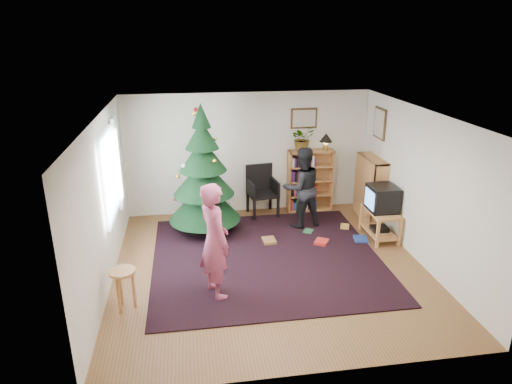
{
  "coord_description": "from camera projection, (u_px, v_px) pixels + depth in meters",
  "views": [
    {
      "loc": [
        -1.23,
        -6.52,
        3.72
      ],
      "look_at": [
        -0.13,
        0.59,
        1.1
      ],
      "focal_mm": 32.0,
      "sensor_mm": 36.0,
      "label": 1
    }
  ],
  "objects": [
    {
      "name": "picture_back",
      "position": [
        304.0,
        118.0,
        9.3
      ],
      "size": [
        0.55,
        0.03,
        0.42
      ],
      "color": "#4C3319",
      "rests_on": "wall_back"
    },
    {
      "name": "christmas_tree",
      "position": [
        204.0,
        181.0,
        8.44
      ],
      "size": [
        1.36,
        1.36,
        2.46
      ],
      "rotation": [
        0.0,
        0.0,
        0.06
      ],
      "color": "#3F2816",
      "rests_on": "rug"
    },
    {
      "name": "tv_stand",
      "position": [
        380.0,
        221.0,
        8.43
      ],
      "size": [
        0.48,
        0.86,
        0.55
      ],
      "color": "#C68147",
      "rests_on": "floor"
    },
    {
      "name": "picture_right",
      "position": [
        380.0,
        123.0,
        8.81
      ],
      "size": [
        0.03,
        0.5,
        0.6
      ],
      "color": "#4C3319",
      "rests_on": "wall_right"
    },
    {
      "name": "crt_tv",
      "position": [
        382.0,
        198.0,
        8.27
      ],
      "size": [
        0.49,
        0.53,
        0.46
      ],
      "color": "black",
      "rests_on": "tv_stand"
    },
    {
      "name": "wall_right",
      "position": [
        421.0,
        187.0,
        7.43
      ],
      "size": [
        0.02,
        5.0,
        2.5
      ],
      "primitive_type": "cube",
      "color": "silver",
      "rests_on": "floor"
    },
    {
      "name": "wall_back",
      "position": [
        248.0,
        153.0,
        9.4
      ],
      "size": [
        5.0,
        0.02,
        2.5
      ],
      "primitive_type": "cube",
      "color": "silver",
      "rests_on": "floor"
    },
    {
      "name": "curtain",
      "position": [
        118.0,
        163.0,
        7.85
      ],
      "size": [
        0.06,
        0.35,
        1.6
      ],
      "primitive_type": "cube",
      "color": "silver",
      "rests_on": "wall_left"
    },
    {
      "name": "bookshelf_back",
      "position": [
        310.0,
        180.0,
        9.63
      ],
      "size": [
        0.95,
        0.3,
        1.3
      ],
      "color": "#C68147",
      "rests_on": "floor"
    },
    {
      "name": "wall_front",
      "position": [
        314.0,
        278.0,
        4.75
      ],
      "size": [
        5.0,
        0.02,
        2.5
      ],
      "primitive_type": "cube",
      "color": "silver",
      "rests_on": "floor"
    },
    {
      "name": "window_pane",
      "position": [
        110.0,
        176.0,
        7.19
      ],
      "size": [
        0.04,
        1.2,
        1.4
      ],
      "primitive_type": "cube",
      "color": "silver",
      "rests_on": "wall_left"
    },
    {
      "name": "person_standing",
      "position": [
        214.0,
        241.0,
        6.44
      ],
      "size": [
        0.62,
        0.74,
        1.73
      ],
      "primitive_type": "imported",
      "rotation": [
        0.0,
        0.0,
        1.95
      ],
      "color": "#A94363",
      "rests_on": "rug"
    },
    {
      "name": "ceiling",
      "position": [
        271.0,
        115.0,
        6.65
      ],
      "size": [
        5.0,
        5.0,
        0.0
      ],
      "primitive_type": "plane",
      "rotation": [
        3.14,
        0.0,
        0.0
      ],
      "color": "white",
      "rests_on": "wall_back"
    },
    {
      "name": "floor_clutter",
      "position": [
        321.0,
        236.0,
        8.51
      ],
      "size": [
        1.88,
        0.77,
        0.08
      ],
      "color": "#A51E19",
      "rests_on": "rug"
    },
    {
      "name": "armchair",
      "position": [
        262.0,
        188.0,
        9.47
      ],
      "size": [
        0.64,
        0.64,
        1.03
      ],
      "rotation": [
        0.0,
        0.0,
        0.14
      ],
      "color": "black",
      "rests_on": "rug"
    },
    {
      "name": "floor",
      "position": [
        269.0,
        266.0,
        7.5
      ],
      "size": [
        5.0,
        5.0,
        0.0
      ],
      "primitive_type": "plane",
      "color": "brown",
      "rests_on": "ground"
    },
    {
      "name": "stool",
      "position": [
        123.0,
        279.0,
        6.24
      ],
      "size": [
        0.36,
        0.36,
        0.6
      ],
      "color": "#C68147",
      "rests_on": "floor"
    },
    {
      "name": "potted_plant",
      "position": [
        302.0,
        138.0,
        9.3
      ],
      "size": [
        0.58,
        0.54,
        0.53
      ],
      "primitive_type": "imported",
      "rotation": [
        0.0,
        0.0,
        0.3
      ],
      "color": "gray",
      "rests_on": "bookshelf_back"
    },
    {
      "name": "bookshelf_right",
      "position": [
        370.0,
        189.0,
        9.11
      ],
      "size": [
        0.3,
        0.95,
        1.3
      ],
      "rotation": [
        0.0,
        0.0,
        1.57
      ],
      "color": "#C68147",
      "rests_on": "floor"
    },
    {
      "name": "table_lamp",
      "position": [
        326.0,
        139.0,
        9.38
      ],
      "size": [
        0.27,
        0.27,
        0.35
      ],
      "color": "#A57F33",
      "rests_on": "bookshelf_back"
    },
    {
      "name": "wall_left",
      "position": [
        104.0,
        204.0,
        6.72
      ],
      "size": [
        0.02,
        5.0,
        2.5
      ],
      "primitive_type": "cube",
      "color": "silver",
      "rests_on": "floor"
    },
    {
      "name": "rug",
      "position": [
        266.0,
        257.0,
        7.78
      ],
      "size": [
        3.8,
        3.6,
        0.02
      ],
      "primitive_type": "cube",
      "color": "black",
      "rests_on": "floor"
    },
    {
      "name": "person_by_chair",
      "position": [
        302.0,
        188.0,
        8.76
      ],
      "size": [
        0.89,
        0.76,
        1.6
      ],
      "primitive_type": "imported",
      "rotation": [
        0.0,
        0.0,
        3.36
      ],
      "color": "black",
      "rests_on": "rug"
    }
  ]
}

